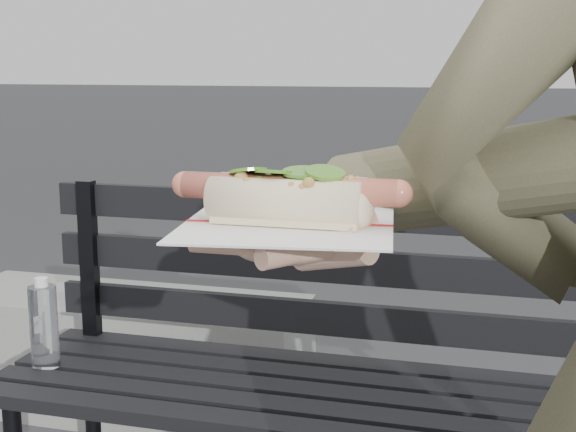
% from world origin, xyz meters
% --- Properties ---
extents(park_bench, '(1.50, 0.44, 0.88)m').
position_xyz_m(park_bench, '(-0.13, 0.95, 0.52)').
color(park_bench, black).
rests_on(park_bench, ground).
extents(concrete_block, '(1.20, 0.40, 0.40)m').
position_xyz_m(concrete_block, '(-0.98, 1.64, 0.20)').
color(concrete_block, slate).
rests_on(concrete_block, ground).
extents(held_hotdog, '(0.62, 0.32, 0.20)m').
position_xyz_m(held_hotdog, '(0.23, 0.07, 1.06)').
color(held_hotdog, '#4D4833').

